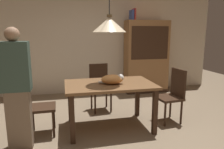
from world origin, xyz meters
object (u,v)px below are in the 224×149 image
object	(u,v)px
chair_far_back	(100,85)
pendant_lamp	(109,25)
book_red_tall	(134,14)
chair_left_side	(36,103)
chair_right_side	(173,93)
person_standing	(17,90)
book_blue_wide	(131,15)
cat_sleeping	(113,79)
hutch_bookcase	(146,58)
dining_table	(110,89)

from	to	relation	value
chair_far_back	pendant_lamp	size ratio (longest dim) A/B	0.72
book_red_tall	chair_left_side	bearing A→B (deg)	-138.20
chair_right_side	person_standing	xyz separation A→B (m)	(-2.43, -0.34, 0.30)
chair_left_side	book_blue_wide	distance (m)	3.23
pendant_lamp	book_red_tall	bearing A→B (deg)	61.62
person_standing	chair_left_side	bearing A→B (deg)	61.47
cat_sleeping	pendant_lamp	xyz separation A→B (m)	(-0.04, 0.06, 0.84)
chair_right_side	person_standing	world-z (taller)	person_standing
chair_right_side	hutch_bookcase	world-z (taller)	hutch_bookcase
chair_left_side	book_blue_wide	size ratio (longest dim) A/B	3.88
chair_far_back	pendant_lamp	world-z (taller)	pendant_lamp
dining_table	hutch_bookcase	size ratio (longest dim) A/B	0.76
chair_left_side	book_red_tall	xyz separation A→B (m)	(2.18, 1.95, 1.48)
dining_table	cat_sleeping	bearing A→B (deg)	-55.26
chair_far_back	cat_sleeping	world-z (taller)	chair_far_back
chair_right_side	person_standing	bearing A→B (deg)	-172.09
chair_left_side	person_standing	bearing A→B (deg)	-118.53
pendant_lamp	hutch_bookcase	xyz separation A→B (m)	(1.41, 1.95, -0.77)
person_standing	book_red_tall	bearing A→B (deg)	44.00
cat_sleeping	person_standing	distance (m)	1.37
chair_far_back	person_standing	bearing A→B (deg)	-137.09
cat_sleeping	pendant_lamp	world-z (taller)	pendant_lamp
chair_far_back	hutch_bookcase	distance (m)	1.81
book_red_tall	person_standing	size ratio (longest dim) A/B	0.17
pendant_lamp	person_standing	world-z (taller)	pendant_lamp
hutch_bookcase	dining_table	bearing A→B (deg)	-125.95
person_standing	book_blue_wide	bearing A→B (deg)	44.77
dining_table	pendant_lamp	xyz separation A→B (m)	(-0.00, 0.00, 1.01)
chair_right_side	pendant_lamp	xyz separation A→B (m)	(-1.13, -0.01, 1.15)
dining_table	chair_right_side	distance (m)	1.14
dining_table	pendant_lamp	distance (m)	1.01
cat_sleeping	book_blue_wide	xyz separation A→B (m)	(0.95, 2.01, 1.14)
pendant_lamp	chair_right_side	bearing A→B (deg)	0.40
chair_right_side	book_blue_wide	world-z (taller)	book_blue_wide
chair_right_side	cat_sleeping	size ratio (longest dim) A/B	2.37
book_red_tall	person_standing	xyz separation A→B (m)	(-2.36, -2.28, -1.18)
chair_right_side	book_red_tall	size ratio (longest dim) A/B	3.32
book_blue_wide	chair_far_back	bearing A→B (deg)	-132.96
dining_table	hutch_bookcase	xyz separation A→B (m)	(1.41, 1.95, 0.24)
book_blue_wide	person_standing	size ratio (longest dim) A/B	0.15
chair_left_side	book_red_tall	world-z (taller)	book_red_tall
chair_right_side	pendant_lamp	distance (m)	1.61
dining_table	book_blue_wide	xyz separation A→B (m)	(0.99, 1.95, 1.32)
cat_sleeping	pendant_lamp	distance (m)	0.84
pendant_lamp	person_standing	bearing A→B (deg)	-165.81
chair_right_side	book_blue_wide	bearing A→B (deg)	94.10
chair_right_side	cat_sleeping	bearing A→B (deg)	-176.50
pendant_lamp	book_red_tall	world-z (taller)	pendant_lamp
book_blue_wide	pendant_lamp	bearing A→B (deg)	-116.92
chair_left_side	pendant_lamp	world-z (taller)	pendant_lamp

